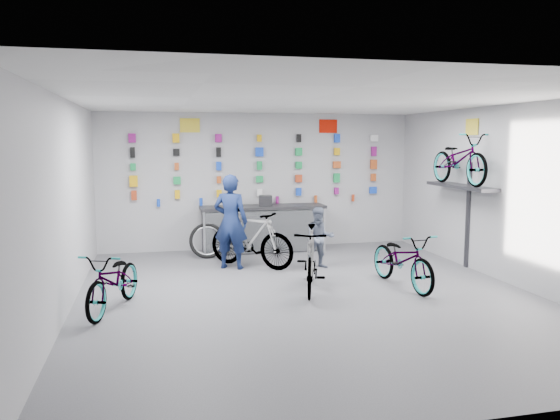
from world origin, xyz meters
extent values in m
plane|color=#515055|center=(0.00, 0.00, 0.00)|extent=(8.00, 8.00, 0.00)
plane|color=white|center=(0.00, 0.00, 3.00)|extent=(8.00, 8.00, 0.00)
plane|color=#B0AFB2|center=(0.00, 4.00, 1.50)|extent=(7.00, 0.00, 7.00)
plane|color=#B0AFB2|center=(0.00, -4.00, 1.50)|extent=(7.00, 0.00, 7.00)
plane|color=#B0AFB2|center=(-3.50, 0.00, 1.50)|extent=(0.00, 8.00, 8.00)
plane|color=#B0AFB2|center=(3.50, 0.00, 1.50)|extent=(0.00, 8.00, 8.00)
cube|color=black|center=(0.00, 3.55, 0.45)|extent=(2.60, 0.60, 0.90)
cube|color=silver|center=(0.00, 3.25, 0.48)|extent=(2.60, 0.02, 0.90)
cube|color=silver|center=(-1.30, 3.25, 0.48)|extent=(0.04, 0.04, 0.96)
cube|color=silver|center=(1.30, 3.25, 0.48)|extent=(0.04, 0.04, 0.96)
cube|color=black|center=(0.00, 3.55, 0.97)|extent=(2.70, 0.66, 0.06)
cube|color=#BA3A19|center=(-2.70, 3.93, 1.25)|extent=(0.11, 0.06, 0.20)
cube|color=#EDAE0C|center=(-1.80, 3.93, 1.25)|extent=(0.11, 0.06, 0.19)
cube|color=#EDAE0C|center=(-0.90, 3.93, 1.25)|extent=(0.11, 0.06, 0.16)
cube|color=white|center=(0.00, 3.93, 1.25)|extent=(0.11, 0.06, 0.15)
cube|color=blue|center=(0.90, 3.93, 1.25)|extent=(0.12, 0.06, 0.17)
cube|color=#8A1473|center=(1.80, 3.93, 1.25)|extent=(0.10, 0.06, 0.15)
cube|color=blue|center=(2.70, 3.93, 1.25)|extent=(0.17, 0.06, 0.16)
cube|color=#EDAE0C|center=(-2.70, 3.93, 1.55)|extent=(0.17, 0.06, 0.23)
cube|color=#169949|center=(-1.80, 3.93, 1.55)|extent=(0.15, 0.06, 0.16)
cube|color=#C54F1D|center=(-0.90, 3.93, 1.55)|extent=(0.09, 0.06, 0.15)
cube|color=#169949|center=(0.00, 3.93, 1.55)|extent=(0.15, 0.06, 0.14)
cube|color=#BA3A19|center=(0.90, 3.93, 1.55)|extent=(0.15, 0.06, 0.17)
cube|color=#169949|center=(1.80, 3.93, 1.55)|extent=(0.14, 0.06, 0.21)
cube|color=#C54F1D|center=(2.70, 3.93, 1.55)|extent=(0.12, 0.06, 0.17)
cube|color=#169949|center=(-2.70, 3.93, 1.85)|extent=(0.11, 0.06, 0.15)
cube|color=#C54F1D|center=(-1.80, 3.93, 1.85)|extent=(0.09, 0.06, 0.15)
cube|color=blue|center=(-0.90, 3.93, 1.85)|extent=(0.11, 0.06, 0.19)
cube|color=#169949|center=(0.00, 3.93, 1.85)|extent=(0.11, 0.06, 0.19)
cube|color=#169949|center=(0.90, 3.93, 1.85)|extent=(0.14, 0.06, 0.16)
cube|color=#C54F1D|center=(1.80, 3.93, 1.85)|extent=(0.18, 0.06, 0.15)
cube|color=#C54F1D|center=(2.70, 3.93, 1.85)|extent=(0.15, 0.06, 0.22)
cube|color=black|center=(-2.70, 3.93, 2.15)|extent=(0.10, 0.06, 0.22)
cube|color=black|center=(-1.80, 3.93, 2.15)|extent=(0.14, 0.06, 0.15)
cube|color=black|center=(-0.90, 3.93, 2.15)|extent=(0.10, 0.06, 0.20)
cube|color=blue|center=(0.00, 3.93, 2.15)|extent=(0.17, 0.06, 0.20)
cube|color=#169949|center=(0.90, 3.93, 2.15)|extent=(0.15, 0.06, 0.17)
cube|color=#EDAE0C|center=(1.80, 3.93, 2.15)|extent=(0.13, 0.06, 0.16)
cube|color=#8A1473|center=(2.70, 3.93, 2.15)|extent=(0.12, 0.06, 0.22)
cube|color=#8A1473|center=(-2.70, 3.93, 2.45)|extent=(0.15, 0.06, 0.19)
cube|color=#EDAE0C|center=(-1.80, 3.93, 2.45)|extent=(0.14, 0.06, 0.19)
cube|color=#8A1473|center=(-0.90, 3.93, 2.45)|extent=(0.14, 0.06, 0.18)
cube|color=#EDAE0C|center=(0.00, 3.93, 2.45)|extent=(0.09, 0.06, 0.15)
cube|color=black|center=(0.90, 3.93, 2.45)|extent=(0.10, 0.06, 0.18)
cube|color=blue|center=(1.80, 3.93, 2.45)|extent=(0.13, 0.06, 0.20)
cube|color=white|center=(2.70, 3.93, 2.45)|extent=(0.17, 0.06, 0.15)
cylinder|color=blue|center=(-2.20, 3.91, 1.08)|extent=(0.07, 0.07, 0.16)
cylinder|color=blue|center=(-1.30, 3.91, 1.08)|extent=(0.07, 0.07, 0.16)
cylinder|color=#8A1473|center=(0.40, 3.91, 1.08)|extent=(0.07, 0.07, 0.16)
cylinder|color=#C54F1D|center=(1.30, 3.91, 1.08)|extent=(0.07, 0.07, 0.16)
cylinder|color=#BA3A19|center=(2.20, 3.91, 1.08)|extent=(0.07, 0.07, 0.16)
cube|color=#333338|center=(3.30, 1.20, 1.55)|extent=(0.38, 1.90, 0.06)
cube|color=#333338|center=(3.48, 1.20, 1.00)|extent=(0.04, 0.10, 2.00)
cube|color=gold|center=(-1.50, 3.98, 2.72)|extent=(0.42, 0.02, 0.30)
cube|color=red|center=(1.60, 3.98, 2.72)|extent=(0.42, 0.02, 0.30)
cube|color=gold|center=(3.48, 1.20, 2.65)|extent=(0.02, 0.40, 0.30)
imported|color=gray|center=(-2.87, -0.08, 0.44)|extent=(1.11, 1.77, 0.88)
imported|color=gray|center=(0.12, 0.26, 0.52)|extent=(1.01, 1.81, 1.05)
imported|color=gray|center=(1.66, 0.16, 0.46)|extent=(0.82, 1.82, 0.93)
imported|color=gray|center=(-0.52, 2.13, 0.55)|extent=(1.70, 1.64, 1.11)
imported|color=gray|center=(3.25, 1.20, 2.05)|extent=(0.63, 1.80, 0.95)
imported|color=#121F49|center=(-0.90, 2.12, 0.89)|extent=(0.77, 0.67, 1.78)
imported|color=slate|center=(0.72, 1.74, 0.58)|extent=(0.59, 0.47, 1.16)
torus|color=black|center=(-1.25, 3.17, 0.35)|extent=(0.76, 0.36, 0.73)
torus|color=silver|center=(-1.25, 3.17, 0.35)|extent=(0.62, 0.26, 0.58)
cube|color=black|center=(0.05, 3.55, 1.11)|extent=(0.32, 0.34, 0.22)
camera|label=1|loc=(-2.30, -7.92, 2.40)|focal=35.00mm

